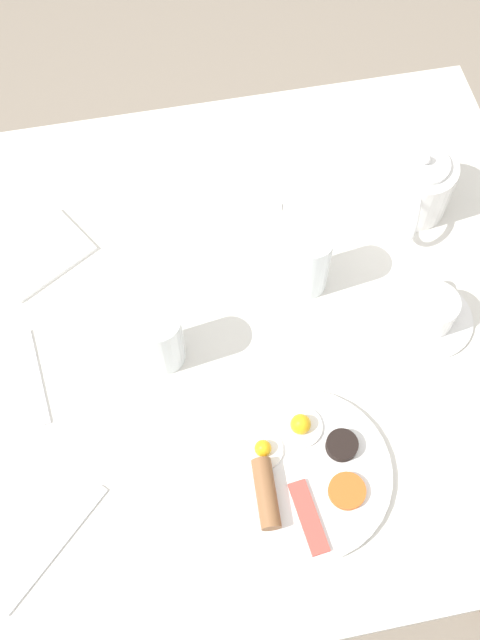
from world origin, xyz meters
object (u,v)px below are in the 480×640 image
object	(u,v)px
teapot_near	(417,186)
water_glass_short	(161,339)
water_glass_tall	(309,262)
knife_by_plate	(56,548)
napkin_folded	(40,254)
spoon_for_tea	(36,376)
teacup_with_saucer_left	(431,312)
fork_by_plate	(235,208)
breakfast_plate	(302,471)

from	to	relation	value
teapot_near	water_glass_short	size ratio (longest dim) A/B	1.70
teapot_near	water_glass_tall	size ratio (longest dim) A/B	1.57
water_glass_tall	knife_by_plate	xyz separation A→B (m)	(0.45, 0.36, -0.06)
water_glass_tall	napkin_folded	xyz separation A→B (m)	(0.44, -0.14, -0.06)
knife_by_plate	spoon_for_tea	xyz separation A→B (m)	(0.01, -0.27, -0.00)
teacup_with_saucer_left	water_glass_short	bearing A→B (deg)	-2.43
water_glass_tall	fork_by_plate	distance (m)	0.20
napkin_folded	teacup_with_saucer_left	bearing A→B (deg)	158.13
teapot_near	napkin_folded	distance (m)	0.66
water_glass_short	napkin_folded	xyz separation A→B (m)	(0.18, -0.23, -0.06)
napkin_folded	fork_by_plate	bearing A→B (deg)	-174.42
napkin_folded	spoon_for_tea	xyz separation A→B (m)	(0.02, 0.23, -0.00)
breakfast_plate	teapot_near	size ratio (longest dim) A/B	1.29
breakfast_plate	napkin_folded	distance (m)	0.58
breakfast_plate	water_glass_short	world-z (taller)	water_glass_short
teapot_near	water_glass_tall	distance (m)	0.25
fork_by_plate	teapot_near	bearing A→B (deg)	170.23
teacup_with_saucer_left	fork_by_plate	size ratio (longest dim) A/B	0.88
teacup_with_saucer_left	knife_by_plate	xyz separation A→B (m)	(0.63, 0.25, -0.02)
teapot_near	fork_by_plate	xyz separation A→B (m)	(0.31, -0.05, -0.05)
water_glass_short	spoon_for_tea	size ratio (longest dim) A/B	0.71
knife_by_plate	spoon_for_tea	world-z (taller)	same
breakfast_plate	teacup_with_saucer_left	distance (m)	0.34
teacup_with_saucer_left	teapot_near	bearing A→B (deg)	-100.17
water_glass_short	napkin_folded	bearing A→B (deg)	-51.58
teacup_with_saucer_left	water_glass_tall	distance (m)	0.21
teapot_near	teacup_with_saucer_left	xyz separation A→B (m)	(0.04, 0.23, -0.03)
water_glass_tall	water_glass_short	bearing A→B (deg)	19.44
teacup_with_saucer_left	water_glass_short	world-z (taller)	water_glass_short
water_glass_tall	fork_by_plate	size ratio (longest dim) A/B	0.78
teacup_with_saucer_left	fork_by_plate	distance (m)	0.39
breakfast_plate	spoon_for_tea	world-z (taller)	breakfast_plate
napkin_folded	spoon_for_tea	world-z (taller)	napkin_folded
breakfast_plate	knife_by_plate	size ratio (longest dim) A/B	1.61
water_glass_short	breakfast_plate	bearing A→B (deg)	126.82
breakfast_plate	teacup_with_saucer_left	size ratio (longest dim) A/B	1.79
breakfast_plate	spoon_for_tea	bearing A→B (deg)	-31.67
water_glass_tall	napkin_folded	world-z (taller)	water_glass_tall
teacup_with_saucer_left	water_glass_tall	world-z (taller)	water_glass_tall
breakfast_plate	water_glass_short	distance (m)	0.29
teapot_near	fork_by_plate	bearing A→B (deg)	102.35
water_glass_tall	spoon_for_tea	world-z (taller)	water_glass_tall
teapot_near	water_glass_tall	xyz separation A→B (m)	(0.22, 0.12, 0.01)
teapot_near	spoon_for_tea	world-z (taller)	teapot_near
water_glass_short	fork_by_plate	distance (m)	0.32
knife_by_plate	teapot_near	bearing A→B (deg)	-144.43
teapot_near	spoon_for_tea	xyz separation A→B (m)	(0.68, 0.21, -0.05)
knife_by_plate	spoon_for_tea	distance (m)	0.27
napkin_folded	knife_by_plate	bearing A→B (deg)	88.58
teapot_near	knife_by_plate	xyz separation A→B (m)	(0.67, 0.48, -0.05)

